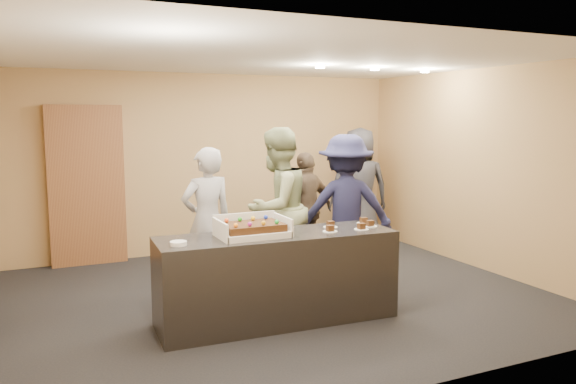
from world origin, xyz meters
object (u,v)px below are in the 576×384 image
object	(u,v)px
person_dark_suit	(359,189)
person_brown_extra	(307,208)
person_sage_man	(277,208)
storage_cabinet	(87,186)
sheet_cake	(252,227)
cake_box	(252,231)
person_navy_man	(346,208)
person_server_grey	(207,221)
plate_stack	(178,243)
serving_counter	(277,278)

from	to	relation	value
person_dark_suit	person_brown_extra	bearing A→B (deg)	40.43
person_sage_man	person_brown_extra	size ratio (longest dim) A/B	1.23
storage_cabinet	sheet_cake	xyz separation A→B (m)	(1.26, -3.15, -0.11)
cake_box	person_navy_man	distance (m)	1.86
person_server_grey	person_navy_man	size ratio (longest dim) A/B	0.93
sheet_cake	person_dark_suit	bearing A→B (deg)	41.66
storage_cabinet	plate_stack	distance (m)	3.29
cake_box	person_navy_man	bearing A→B (deg)	30.20
serving_counter	person_brown_extra	bearing A→B (deg)	58.83
serving_counter	person_brown_extra	xyz separation A→B (m)	(1.28, 1.92, 0.34)
cake_box	person_dark_suit	bearing A→B (deg)	41.36
person_sage_man	person_navy_man	xyz separation A→B (m)	(0.89, -0.11, -0.05)
person_sage_man	person_dark_suit	distance (m)	2.35
cake_box	person_sage_man	bearing A→B (deg)	55.33
person_navy_man	person_dark_suit	bearing A→B (deg)	-104.77
storage_cabinet	person_navy_man	distance (m)	3.61
person_brown_extra	storage_cabinet	bearing A→B (deg)	-42.80
serving_counter	cake_box	size ratio (longest dim) A/B	3.56
plate_stack	storage_cabinet	bearing A→B (deg)	98.83
storage_cabinet	person_brown_extra	world-z (taller)	storage_cabinet
cake_box	sheet_cake	world-z (taller)	cake_box
cake_box	person_sage_man	world-z (taller)	person_sage_man
cake_box	storage_cabinet	bearing A→B (deg)	111.86
person_dark_suit	storage_cabinet	bearing A→B (deg)	7.38
sheet_cake	person_navy_man	size ratio (longest dim) A/B	0.31
cake_box	person_server_grey	distance (m)	1.16
person_sage_man	storage_cabinet	bearing A→B (deg)	-75.69
plate_stack	person_server_grey	size ratio (longest dim) A/B	0.09
cake_box	person_server_grey	xyz separation A→B (m)	(-0.12, 1.15, -0.09)
serving_counter	plate_stack	bearing A→B (deg)	-172.60
serving_counter	person_brown_extra	world-z (taller)	person_brown_extra
cake_box	person_navy_man	world-z (taller)	person_navy_man
serving_counter	person_sage_man	world-z (taller)	person_sage_man
cake_box	person_dark_suit	xyz separation A→B (m)	(2.67, 2.35, 0.00)
person_sage_man	plate_stack	bearing A→B (deg)	8.96
serving_counter	person_dark_suit	distance (m)	3.42
sheet_cake	plate_stack	xyz separation A→B (m)	(-0.75, -0.09, -0.08)
plate_stack	cake_box	bearing A→B (deg)	8.53
sheet_cake	serving_counter	bearing A→B (deg)	-0.00
sheet_cake	person_server_grey	distance (m)	1.19
person_sage_man	person_navy_man	size ratio (longest dim) A/B	1.05
serving_counter	plate_stack	size ratio (longest dim) A/B	15.70
person_brown_extra	person_dark_suit	world-z (taller)	person_dark_suit
cake_box	sheet_cake	xyz separation A→B (m)	(-0.00, -0.02, 0.05)
serving_counter	person_navy_man	size ratio (longest dim) A/B	1.30
serving_counter	person_navy_man	world-z (taller)	person_navy_man
serving_counter	storage_cabinet	bearing A→B (deg)	118.18
storage_cabinet	plate_stack	bearing A→B (deg)	-81.17
person_server_grey	person_dark_suit	world-z (taller)	person_dark_suit
person_server_grey	person_sage_man	distance (m)	0.85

